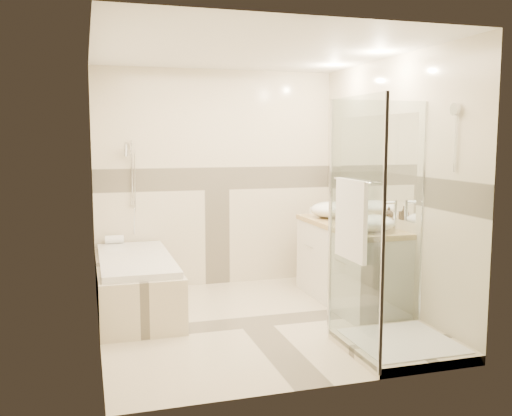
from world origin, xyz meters
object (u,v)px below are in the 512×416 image
object	(u,v)px
bathtub	(136,281)
shower_enclosure	(386,289)
amenity_bottle_a	(354,217)
vessel_sink_near	(330,210)
vanity	(349,263)
amenity_bottle_b	(341,215)
vessel_sink_far	(374,223)

from	to	relation	value
bathtub	shower_enclosure	world-z (taller)	shower_enclosure
bathtub	amenity_bottle_a	size ratio (longest dim) A/B	9.85
shower_enclosure	amenity_bottle_a	size ratio (longest dim) A/B	11.82
vessel_sink_near	amenity_bottle_a	distance (m)	0.57
shower_enclosure	vanity	bearing A→B (deg)	77.03
vanity	amenity_bottle_b	size ratio (longest dim) A/B	12.40
vessel_sink_near	shower_enclosure	bearing A→B (deg)	-99.05
shower_enclosure	vessel_sink_far	bearing A→B (deg)	69.48
bathtub	shower_enclosure	size ratio (longest dim) A/B	0.83
vessel_sink_far	amenity_bottle_a	distance (m)	0.41
vanity	vessel_sink_near	size ratio (longest dim) A/B	3.68
vanity	amenity_bottle_b	bearing A→B (deg)	96.72
vessel_sink_near	amenity_bottle_b	world-z (taller)	vessel_sink_near
vessel_sink_far	amenity_bottle_a	bearing A→B (deg)	90.00
bathtub	amenity_bottle_a	xyz separation A→B (m)	(2.13, -0.48, 0.63)
bathtub	amenity_bottle_a	world-z (taller)	amenity_bottle_a
shower_enclosure	amenity_bottle_a	xyz separation A→B (m)	(0.27, 1.14, 0.43)
amenity_bottle_a	vessel_sink_near	bearing A→B (deg)	90.00
vessel_sink_near	vessel_sink_far	size ratio (longest dim) A/B	1.12
amenity_bottle_a	amenity_bottle_b	distance (m)	0.30
bathtub	vessel_sink_near	xyz separation A→B (m)	(2.13, 0.09, 0.63)
vessel_sink_near	amenity_bottle_a	xyz separation A→B (m)	(0.00, -0.57, -0.00)
vessel_sink_near	bathtub	bearing A→B (deg)	-177.53
bathtub	vessel_sink_near	bearing A→B (deg)	2.47
vanity	vessel_sink_far	world-z (taller)	vessel_sink_far
vessel_sink_near	vanity	bearing A→B (deg)	-87.41
shower_enclosure	bathtub	bearing A→B (deg)	138.90
vessel_sink_near	amenity_bottle_b	size ratio (longest dim) A/B	3.37
vessel_sink_far	amenity_bottle_a	world-z (taller)	amenity_bottle_a
vanity	amenity_bottle_b	distance (m)	0.52
amenity_bottle_b	vanity	bearing A→B (deg)	-83.28
bathtub	amenity_bottle_a	bearing A→B (deg)	-12.71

